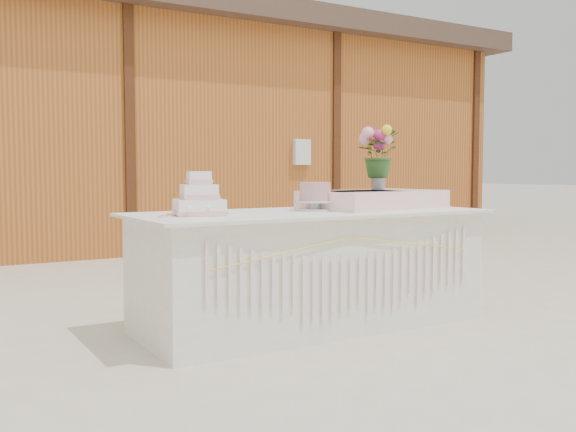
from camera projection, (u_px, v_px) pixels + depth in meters
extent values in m
plane|color=beige|center=(311.00, 325.00, 4.31)|extent=(80.00, 80.00, 0.00)
cube|color=#AE5A24|center=(89.00, 139.00, 9.35)|extent=(12.00, 4.00, 3.00)
cube|color=#463327|center=(86.00, 24.00, 9.24)|extent=(12.60, 4.60, 0.30)
cube|color=white|center=(311.00, 270.00, 4.29)|extent=(2.28, 0.88, 0.75)
cube|color=white|center=(311.00, 213.00, 4.26)|extent=(2.40, 1.00, 0.02)
cube|color=white|center=(199.00, 207.00, 3.87)|extent=(0.34, 0.34, 0.10)
cube|color=#F9B79D|center=(199.00, 212.00, 3.87)|extent=(0.35, 0.35, 0.02)
cube|color=white|center=(199.00, 192.00, 3.86)|extent=(0.24, 0.24, 0.09)
cube|color=#F9B79D|center=(199.00, 196.00, 3.86)|extent=(0.26, 0.26, 0.02)
cube|color=white|center=(199.00, 178.00, 3.86)|extent=(0.16, 0.16, 0.08)
cube|color=#F9B79D|center=(199.00, 181.00, 3.86)|extent=(0.17, 0.17, 0.02)
cylinder|color=silver|center=(315.00, 210.00, 4.30)|extent=(0.23, 0.23, 0.01)
cylinder|color=silver|center=(315.00, 206.00, 4.30)|extent=(0.07, 0.07, 0.04)
cylinder|color=silver|center=(315.00, 201.00, 4.30)|extent=(0.27, 0.27, 0.01)
cylinder|color=#CA9191|center=(315.00, 191.00, 4.29)|extent=(0.21, 0.21, 0.12)
cube|color=#FFD4CD|center=(374.00, 199.00, 4.61)|extent=(1.10, 0.75, 0.13)
cylinder|color=#A5A5A9|center=(378.00, 181.00, 4.72)|extent=(0.10, 0.10, 0.14)
imported|color=#2E5B24|center=(378.00, 148.00, 4.70)|extent=(0.38, 0.36, 0.35)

